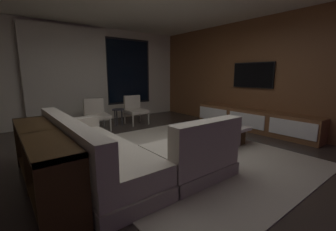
% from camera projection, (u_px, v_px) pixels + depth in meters
% --- Properties ---
extents(floor, '(9.20, 9.20, 0.00)m').
position_uv_depth(floor, '(164.00, 157.00, 3.73)').
color(floor, '#332B26').
extents(back_wall_with_window, '(6.60, 0.30, 2.70)m').
position_uv_depth(back_wall_with_window, '(85.00, 75.00, 6.25)').
color(back_wall_with_window, beige).
rests_on(back_wall_with_window, floor).
extents(media_wall, '(0.12, 7.80, 2.70)m').
position_uv_depth(media_wall, '(265.00, 75.00, 5.33)').
color(media_wall, brown).
rests_on(media_wall, floor).
extents(area_rug, '(3.20, 3.80, 0.01)m').
position_uv_depth(area_rug, '(183.00, 154.00, 3.86)').
color(area_rug, '#ADA391').
rests_on(area_rug, floor).
extents(sectional_couch, '(1.98, 2.50, 0.82)m').
position_uv_depth(sectional_couch, '(120.00, 154.00, 3.04)').
color(sectional_couch, '#A49C8C').
rests_on(sectional_couch, floor).
extents(coffee_table, '(1.16, 1.16, 0.36)m').
position_uv_depth(coffee_table, '(209.00, 134.00, 4.43)').
color(coffee_table, '#36220F').
rests_on(coffee_table, floor).
extents(book_stack_on_coffee_table, '(0.27, 0.19, 0.08)m').
position_uv_depth(book_stack_on_coffee_table, '(210.00, 123.00, 4.49)').
color(book_stack_on_coffee_table, '#915AB2').
rests_on(book_stack_on_coffee_table, coffee_table).
extents(accent_chair_near_window, '(0.55, 0.57, 0.78)m').
position_uv_depth(accent_chair_near_window, '(135.00, 108.00, 6.19)').
color(accent_chair_near_window, '#B2ADA0').
rests_on(accent_chair_near_window, floor).
extents(accent_chair_by_curtain, '(0.57, 0.59, 0.78)m').
position_uv_depth(accent_chair_by_curtain, '(96.00, 113.00, 5.46)').
color(accent_chair_by_curtain, '#B2ADA0').
rests_on(accent_chair_by_curtain, floor).
extents(side_stool, '(0.32, 0.32, 0.46)m').
position_uv_depth(side_stool, '(118.00, 112.00, 5.89)').
color(side_stool, '#333338').
rests_on(side_stool, floor).
extents(media_console, '(0.46, 3.10, 0.52)m').
position_uv_depth(media_console, '(253.00, 121.00, 5.40)').
color(media_console, brown).
rests_on(media_console, floor).
extents(mounted_tv, '(0.05, 1.07, 0.62)m').
position_uv_depth(mounted_tv, '(253.00, 75.00, 5.46)').
color(mounted_tv, black).
extents(console_table_behind_couch, '(0.40, 2.10, 0.74)m').
position_uv_depth(console_table_behind_couch, '(43.00, 159.00, 2.56)').
color(console_table_behind_couch, '#36220F').
rests_on(console_table_behind_couch, floor).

